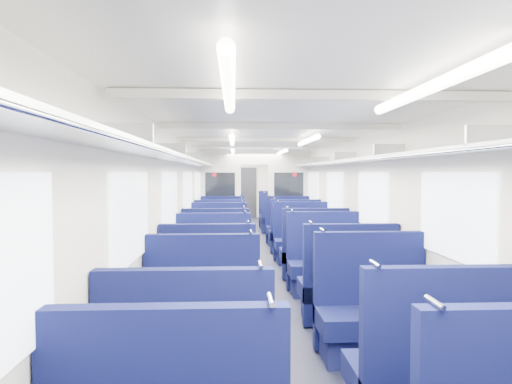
# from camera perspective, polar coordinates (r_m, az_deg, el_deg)

# --- Properties ---
(floor) EXTENTS (2.80, 18.00, 0.01)m
(floor) POSITION_cam_1_polar(r_m,az_deg,el_deg) (9.17, 0.51, -8.82)
(floor) COLOR black
(floor) RESTS_ON ground
(ceiling) EXTENTS (2.80, 18.00, 0.01)m
(ceiling) POSITION_cam_1_polar(r_m,az_deg,el_deg) (9.01, 0.52, 6.01)
(ceiling) COLOR white
(ceiling) RESTS_ON wall_left
(wall_left) EXTENTS (0.02, 18.00, 2.35)m
(wall_left) POSITION_cam_1_polar(r_m,az_deg,el_deg) (9.04, -8.38, -1.48)
(wall_left) COLOR beige
(wall_left) RESTS_ON floor
(dado_left) EXTENTS (0.03, 17.90, 0.70)m
(dado_left) POSITION_cam_1_polar(r_m,az_deg,el_deg) (9.13, -8.25, -6.65)
(dado_left) COLOR #11153B
(dado_left) RESTS_ON floor
(wall_right) EXTENTS (0.02, 18.00, 2.35)m
(wall_right) POSITION_cam_1_polar(r_m,az_deg,el_deg) (9.20, 9.26, -1.42)
(wall_right) COLOR beige
(wall_right) RESTS_ON floor
(dado_right) EXTENTS (0.03, 17.90, 0.70)m
(dado_right) POSITION_cam_1_polar(r_m,az_deg,el_deg) (9.29, 9.13, -6.51)
(dado_right) COLOR #11153B
(dado_right) RESTS_ON floor
(wall_far) EXTENTS (2.80, 0.02, 2.35)m
(wall_far) POSITION_cam_1_polar(r_m,az_deg,el_deg) (17.99, -1.14, 0.50)
(wall_far) COLOR beige
(wall_far) RESTS_ON floor
(luggage_rack_left) EXTENTS (0.36, 17.40, 0.18)m
(luggage_rack_left) POSITION_cam_1_polar(r_m,az_deg,el_deg) (9.00, -7.23, 3.59)
(luggage_rack_left) COLOR #B2B5BA
(luggage_rack_left) RESTS_ON wall_left
(luggage_rack_right) EXTENTS (0.36, 17.40, 0.18)m
(luggage_rack_right) POSITION_cam_1_polar(r_m,az_deg,el_deg) (9.14, 8.15, 3.57)
(luggage_rack_right) COLOR #B2B5BA
(luggage_rack_right) RESTS_ON wall_right
(windows) EXTENTS (2.78, 15.60, 0.75)m
(windows) POSITION_cam_1_polar(r_m,az_deg,el_deg) (8.54, 0.70, -0.04)
(windows) COLOR white
(windows) RESTS_ON wall_left
(ceiling_fittings) EXTENTS (2.70, 16.06, 0.11)m
(ceiling_fittings) POSITION_cam_1_polar(r_m,az_deg,el_deg) (8.74, 0.62, 5.72)
(ceiling_fittings) COLOR beige
(ceiling_fittings) RESTS_ON ceiling
(end_door) EXTENTS (0.75, 0.06, 2.00)m
(end_door) POSITION_cam_1_polar(r_m,az_deg,el_deg) (17.94, -1.14, -0.06)
(end_door) COLOR black
(end_door) RESTS_ON floor
(bulkhead) EXTENTS (2.80, 0.10, 2.35)m
(bulkhead) POSITION_cam_1_polar(r_m,az_deg,el_deg) (11.44, -0.19, -0.34)
(bulkhead) COLOR beige
(bulkhead) RESTS_ON floor
(seat_5) EXTENTS (1.11, 0.61, 1.24)m
(seat_5) POSITION_cam_1_polar(r_m,az_deg,el_deg) (3.48, 21.91, -21.66)
(seat_5) COLOR #0E1446
(seat_5) RESTS_ON floor
(seat_6) EXTENTS (1.11, 0.61, 1.24)m
(seat_6) POSITION_cam_1_polar(r_m,az_deg,el_deg) (4.38, -6.98, -16.36)
(seat_6) COLOR #0E1446
(seat_6) RESTS_ON floor
(seat_7) EXTENTS (1.11, 0.61, 1.24)m
(seat_7) POSITION_cam_1_polar(r_m,az_deg,el_deg) (4.66, 14.71, -15.26)
(seat_7) COLOR #0E1446
(seat_7) RESTS_ON floor
(seat_8) EXTENTS (1.11, 0.61, 1.24)m
(seat_8) POSITION_cam_1_polar(r_m,az_deg,el_deg) (5.50, -6.07, -12.44)
(seat_8) COLOR #0E1446
(seat_8) RESTS_ON floor
(seat_9) EXTENTS (1.11, 0.61, 1.24)m
(seat_9) POSITION_cam_1_polar(r_m,az_deg,el_deg) (5.59, 11.55, -12.24)
(seat_9) COLOR #0E1446
(seat_9) RESTS_ON floor
(seat_10) EXTENTS (1.11, 0.61, 1.24)m
(seat_10) POSITION_cam_1_polar(r_m,az_deg,el_deg) (6.55, -5.52, -10.00)
(seat_10) COLOR #0E1446
(seat_10) RESTS_ON floor
(seat_11) EXTENTS (1.11, 0.61, 1.24)m
(seat_11) POSITION_cam_1_polar(r_m,az_deg,el_deg) (6.84, 8.77, -9.48)
(seat_11) COLOR #0E1446
(seat_11) RESTS_ON floor
(seat_12) EXTENTS (1.11, 0.61, 1.24)m
(seat_12) POSITION_cam_1_polar(r_m,az_deg,el_deg) (7.68, -5.11, -8.15)
(seat_12) COLOR #0E1446
(seat_12) RESTS_ON floor
(seat_13) EXTENTS (1.11, 0.61, 1.24)m
(seat_13) POSITION_cam_1_polar(r_m,az_deg,el_deg) (7.75, 7.36, -8.06)
(seat_13) COLOR #0E1446
(seat_13) RESTS_ON floor
(seat_14) EXTENTS (1.11, 0.61, 1.24)m
(seat_14) POSITION_cam_1_polar(r_m,az_deg,el_deg) (8.84, -4.80, -6.74)
(seat_14) COLOR #0E1446
(seat_14) RESTS_ON floor
(seat_15) EXTENTS (1.11, 0.61, 1.24)m
(seat_15) POSITION_cam_1_polar(r_m,az_deg,el_deg) (9.05, 5.86, -6.53)
(seat_15) COLOR #0E1446
(seat_15) RESTS_ON floor
(seat_16) EXTENTS (1.11, 0.61, 1.24)m
(seat_16) POSITION_cam_1_polar(r_m,az_deg,el_deg) (9.95, -4.58, -5.70)
(seat_16) COLOR #0E1446
(seat_16) RESTS_ON floor
(seat_17) EXTENTS (1.11, 0.61, 1.24)m
(seat_17) POSITION_cam_1_polar(r_m,az_deg,el_deg) (10.12, 4.92, -5.56)
(seat_17) COLOR #0E1446
(seat_17) RESTS_ON floor
(seat_18) EXTENTS (1.11, 0.61, 1.24)m
(seat_18) POSITION_cam_1_polar(r_m,az_deg,el_deg) (11.19, -4.38, -4.79)
(seat_18) COLOR #0E1446
(seat_18) RESTS_ON floor
(seat_19) EXTENTS (1.11, 0.61, 1.24)m
(seat_19) POSITION_cam_1_polar(r_m,az_deg,el_deg) (11.21, 4.15, -4.77)
(seat_19) COLOR #0E1446
(seat_19) RESTS_ON floor
(seat_20) EXTENTS (1.11, 0.61, 1.24)m
(seat_20) POSITION_cam_1_polar(r_m,az_deg,el_deg) (13.10, -4.15, -3.72)
(seat_20) COLOR #0E1446
(seat_20) RESTS_ON floor
(seat_21) EXTENTS (1.11, 0.61, 1.24)m
(seat_21) POSITION_cam_1_polar(r_m,az_deg,el_deg) (13.35, 3.03, -3.61)
(seat_21) COLOR #0E1446
(seat_21) RESTS_ON floor
(seat_22) EXTENTS (1.11, 0.61, 1.24)m
(seat_22) POSITION_cam_1_polar(r_m,az_deg,el_deg) (14.23, -4.04, -3.23)
(seat_22) COLOR #0E1446
(seat_22) RESTS_ON floor
(seat_23) EXTENTS (1.11, 0.61, 1.24)m
(seat_23) POSITION_cam_1_polar(r_m,az_deg,el_deg) (14.36, 2.61, -3.17)
(seat_23) COLOR #0E1446
(seat_23) RESTS_ON floor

